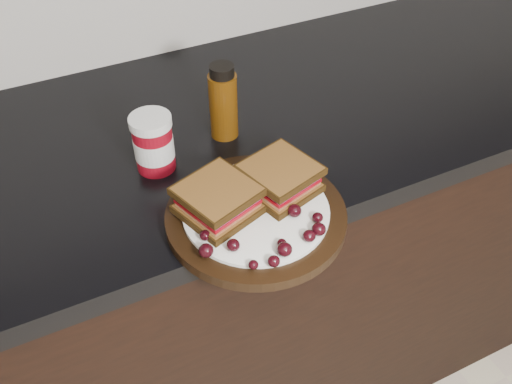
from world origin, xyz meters
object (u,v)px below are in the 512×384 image
sandwich_left (218,200)px  oil_bottle (223,101)px  condiment_jar (153,143)px  plate (256,216)px

sandwich_left → oil_bottle: size_ratio=0.74×
condiment_jar → oil_bottle: oil_bottle is taller
plate → condiment_jar: 0.22m
condiment_jar → oil_bottle: (0.14, 0.04, 0.02)m
oil_bottle → plate: bearing=-101.4°
condiment_jar → plate: bearing=-63.0°
condiment_jar → oil_bottle: 0.15m
oil_bottle → sandwich_left: bearing=-115.6°
plate → oil_bottle: oil_bottle is taller
sandwich_left → oil_bottle: 0.23m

